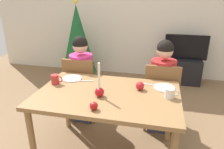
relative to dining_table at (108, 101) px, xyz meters
name	(u,v)px	position (x,y,z in m)	size (l,w,h in m)	color
back_wall	(139,12)	(0.00, 2.60, 0.63)	(6.40, 0.10, 2.60)	beige
dining_table	(108,101)	(0.00, 0.00, 0.00)	(1.40, 0.90, 0.75)	olive
chair_left	(81,86)	(-0.51, 0.61, -0.15)	(0.40, 0.40, 0.90)	brown
chair_right	(161,93)	(0.53, 0.61, -0.15)	(0.40, 0.40, 0.90)	brown
person_left_child	(82,81)	(-0.51, 0.64, -0.10)	(0.30, 0.30, 1.17)	#33384C
person_right_child	(162,88)	(0.53, 0.64, -0.10)	(0.30, 0.30, 1.17)	#33384C
tv_stand	(183,71)	(0.95, 2.30, -0.43)	(0.64, 0.40, 0.48)	black
tv	(186,47)	(0.95, 2.30, 0.04)	(0.79, 0.05, 0.46)	black
christmas_tree	(78,39)	(-1.13, 2.08, 0.14)	(0.68, 0.68, 1.55)	brown
candle_centerpiece	(99,90)	(-0.06, -0.09, 0.15)	(0.09, 0.09, 0.33)	red
plate_left	(72,78)	(-0.49, 0.26, 0.09)	(0.22, 0.22, 0.01)	white
plate_right	(164,88)	(0.55, 0.24, 0.09)	(0.22, 0.22, 0.01)	silver
mug_left	(55,79)	(-0.60, 0.09, 0.14)	(0.13, 0.08, 0.10)	#B72D2D
mug_right	(170,93)	(0.59, 0.04, 0.13)	(0.14, 0.09, 0.10)	silver
fork_left	(85,81)	(-0.32, 0.23, 0.09)	(0.18, 0.01, 0.01)	silver
fork_right	(148,84)	(0.37, 0.29, 0.09)	(0.18, 0.01, 0.01)	silver
apple_near_candle	(94,106)	(-0.03, -0.33, 0.12)	(0.07, 0.07, 0.07)	#AC1716
apple_by_left_plate	(140,86)	(0.30, 0.15, 0.13)	(0.09, 0.09, 0.09)	red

